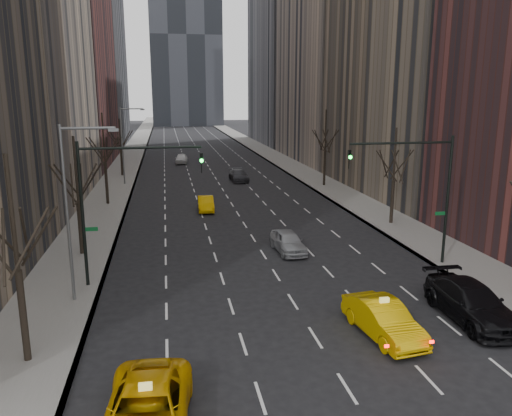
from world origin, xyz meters
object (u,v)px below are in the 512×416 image
taxi_suv (146,413)px  silver_sedan_ahead (288,241)px  taxi_sedan (383,319)px  parked_suv_black (471,302)px

taxi_suv → silver_sedan_ahead: (8.92, 17.64, -0.07)m
taxi_sedan → parked_suv_black: (4.85, 0.83, 0.07)m
silver_sedan_ahead → parked_suv_black: parked_suv_black is taller
taxi_sedan → parked_suv_black: size_ratio=0.81×
taxi_sedan → silver_sedan_ahead: size_ratio=1.12×
taxi_suv → taxi_sedan: 11.30m
taxi_suv → silver_sedan_ahead: bearing=68.3°
taxi_suv → parked_suv_black: size_ratio=0.97×
taxi_suv → taxi_sedan: bearing=31.3°
parked_suv_black → taxi_suv: bearing=-157.8°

